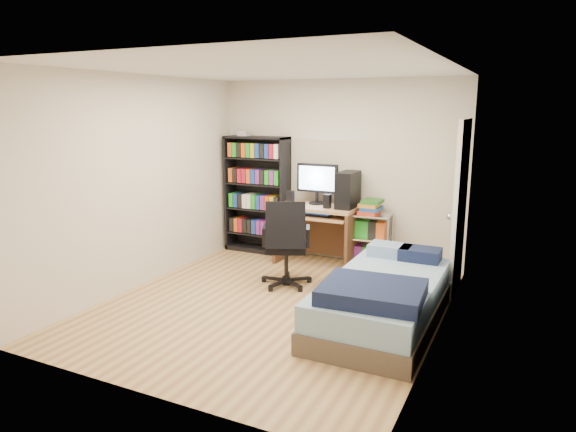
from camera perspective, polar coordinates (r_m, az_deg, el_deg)
The scene contains 7 objects.
room at distance 5.37m, azimuth -1.82°, elevation 2.62°, with size 3.58×4.08×2.58m.
media_shelf at distance 7.59m, azimuth -3.45°, elevation 2.55°, with size 0.96×0.32×1.78m.
computer_desk at distance 7.00m, azimuth 4.27°, elevation 0.56°, with size 1.09×0.63×1.37m.
office_chair at distance 6.18m, azimuth -0.21°, elevation -4.77°, with size 0.84×0.84×1.07m.
wire_cart at distance 6.86m, azimuth 9.02°, elevation -0.95°, with size 0.61×0.47×0.93m.
bed at distance 5.24m, azimuth 10.50°, elevation -9.02°, with size 1.04×2.08×0.59m.
door at distance 6.19m, azimuth 18.55°, elevation 0.90°, with size 0.12×0.80×2.00m.
Camera 1 is at (2.45, -4.70, 2.13)m, focal length 32.00 mm.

